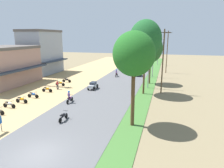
# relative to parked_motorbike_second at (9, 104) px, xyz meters

# --- Properties ---
(ground_plane) EXTENTS (180.00, 180.00, 0.00)m
(ground_plane) POSITION_rel_parked_motorbike_second_xyz_m (9.54, -7.53, -0.55)
(ground_plane) COLOR #7A6B4C
(road_strip) EXTENTS (9.00, 140.00, 0.08)m
(road_strip) POSITION_rel_parked_motorbike_second_xyz_m (9.54, -7.53, -0.51)
(road_strip) COLOR #565659
(road_strip) RESTS_ON ground
(shophouse_mid) EXTENTS (7.44, 9.47, 10.10)m
(shophouse_mid) POSITION_rel_parked_motorbike_second_xyz_m (-10.44, 22.01, 4.50)
(shophouse_mid) COLOR #999EA8
(shophouse_mid) RESTS_ON ground
(parked_motorbike_second) EXTENTS (1.80, 0.54, 0.94)m
(parked_motorbike_second) POSITION_rel_parked_motorbike_second_xyz_m (0.00, 0.00, 0.00)
(parked_motorbike_second) COLOR black
(parked_motorbike_second) RESTS_ON dirt_shoulder
(parked_motorbike_third) EXTENTS (1.80, 0.54, 0.94)m
(parked_motorbike_third) POSITION_rel_parked_motorbike_second_xyz_m (0.18, 1.94, 0.00)
(parked_motorbike_third) COLOR black
(parked_motorbike_third) RESTS_ON dirt_shoulder
(parked_motorbike_fourth) EXTENTS (1.80, 0.54, 0.94)m
(parked_motorbike_fourth) POSITION_rel_parked_motorbike_second_xyz_m (0.21, 4.24, 0.00)
(parked_motorbike_fourth) COLOR black
(parked_motorbike_fourth) RESTS_ON dirt_shoulder
(parked_motorbike_fifth) EXTENTS (1.80, 0.54, 0.94)m
(parked_motorbike_fifth) POSITION_rel_parked_motorbike_second_xyz_m (0.37, 7.43, 0.00)
(parked_motorbike_fifth) COLOR black
(parked_motorbike_fifth) RESTS_ON dirt_shoulder
(parked_motorbike_sixth) EXTENTS (1.80, 0.54, 0.94)m
(parked_motorbike_sixth) POSITION_rel_parked_motorbike_second_xyz_m (0.26, 11.59, 0.00)
(parked_motorbike_sixth) COLOR black
(parked_motorbike_sixth) RESTS_ON dirt_shoulder
(parked_motorbike_seventh) EXTENTS (1.80, 0.54, 0.94)m
(parked_motorbike_seventh) POSITION_rel_parked_motorbike_second_xyz_m (0.04, 14.37, 0.00)
(parked_motorbike_seventh) COLOR black
(parked_motorbike_seventh) RESTS_ON dirt_shoulder
(pedestrian_on_shoulder) EXTENTS (0.41, 0.43, 1.62)m
(pedestrian_on_shoulder) POSITION_rel_parked_motorbike_second_xyz_m (1.06, 9.36, 0.41)
(pedestrian_on_shoulder) COLOR #33333D
(pedestrian_on_shoulder) RESTS_ON dirt_shoulder
(median_tree_nearest) EXTENTS (3.92, 3.92, 9.08)m
(median_tree_nearest) POSITION_rel_parked_motorbike_second_xyz_m (15.31, -0.63, 6.46)
(median_tree_nearest) COLOR #4C351E
(median_tree_nearest) RESTS_ON median_strip
(median_tree_second) EXTENTS (4.69, 4.69, 10.94)m
(median_tree_second) POSITION_rel_parked_motorbike_second_xyz_m (15.03, 10.71, 7.63)
(median_tree_second) COLOR #4C351E
(median_tree_second) RESTS_ON median_strip
(median_tree_third) EXTENTS (4.19, 4.19, 9.00)m
(median_tree_third) POSITION_rel_parked_motorbike_second_xyz_m (15.30, 17.79, 5.96)
(median_tree_third) COLOR #4C351E
(median_tree_third) RESTS_ON median_strip
(streetlamp_near) EXTENTS (3.16, 0.20, 8.10)m
(streetlamp_near) POSITION_rel_parked_motorbike_second_xyz_m (15.34, 14.42, 4.16)
(streetlamp_near) COLOR gray
(streetlamp_near) RESTS_ON median_strip
(streetlamp_mid) EXTENTS (3.16, 0.20, 7.40)m
(streetlamp_mid) POSITION_rel_parked_motorbike_second_xyz_m (15.34, 24.01, 3.80)
(streetlamp_mid) COLOR gray
(streetlamp_mid) RESTS_ON median_strip
(streetlamp_far) EXTENTS (3.16, 0.20, 8.25)m
(streetlamp_far) POSITION_rel_parked_motorbike_second_xyz_m (15.34, 43.72, 4.23)
(streetlamp_far) COLOR gray
(streetlamp_far) RESTS_ON median_strip
(utility_pole_near) EXTENTS (1.80, 0.20, 9.93)m
(utility_pole_near) POSITION_rel_parked_motorbike_second_xyz_m (18.09, 30.32, 4.61)
(utility_pole_near) COLOR brown
(utility_pole_near) RESTS_ON ground
(utility_pole_far) EXTENTS (1.80, 0.20, 9.67)m
(utility_pole_far) POSITION_rel_parked_motorbike_second_xyz_m (17.62, 11.95, 4.47)
(utility_pole_far) COLOR brown
(utility_pole_far) RESTS_ON ground
(car_sedan_silver) EXTENTS (1.10, 2.26, 1.19)m
(car_sedan_silver) POSITION_rel_parked_motorbike_second_xyz_m (6.64, 11.11, 0.19)
(car_sedan_silver) COLOR #B7BCC1
(car_sedan_silver) RESTS_ON road_strip
(car_van_blue) EXTENTS (1.19, 2.41, 1.67)m
(car_van_blue) POSITION_rel_parked_motorbike_second_xyz_m (12.26, 24.26, 0.47)
(car_van_blue) COLOR navy
(car_van_blue) RESTS_ON road_strip
(motorbike_ahead_second) EXTENTS (0.54, 1.80, 0.94)m
(motorbike_ahead_second) POSITION_rel_parked_motorbike_second_xyz_m (8.24, -1.56, 0.02)
(motorbike_ahead_second) COLOR black
(motorbike_ahead_second) RESTS_ON road_strip
(motorbike_ahead_third) EXTENTS (0.54, 1.80, 1.66)m
(motorbike_ahead_third) POSITION_rel_parked_motorbike_second_xyz_m (6.17, 3.76, 0.30)
(motorbike_ahead_third) COLOR black
(motorbike_ahead_third) RESTS_ON road_strip
(motorbike_ahead_fourth) EXTENTS (0.54, 1.80, 1.66)m
(motorbike_ahead_fourth) POSITION_rel_parked_motorbike_second_xyz_m (7.83, 22.13, 0.30)
(motorbike_ahead_fourth) COLOR black
(motorbike_ahead_fourth) RESTS_ON road_strip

